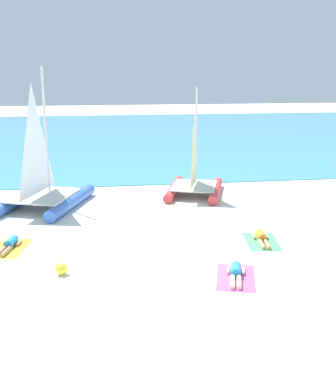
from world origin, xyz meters
The scene contains 11 objects.
ground_plane centered at (0.00, 10.00, 0.00)m, with size 120.00×120.00×0.00m, color white.
ocean_water centered at (0.00, 31.16, 0.03)m, with size 120.00×40.00×0.05m, color teal.
sailboat_red centered at (1.85, 8.93, 0.75)m, with size 3.53×4.44×5.06m.
sailboat_blue centered at (-5.09, 7.78, 0.90)m, with size 4.30×5.32×6.01m.
towel_left centered at (-5.76, 2.79, 0.01)m, with size 1.10×1.90×0.01m, color yellow.
sunbather_left centered at (-5.75, 2.86, 0.13)m, with size 0.70×1.56×0.30m.
towel_middle centered at (1.18, -0.58, 0.01)m, with size 1.10×1.90×0.01m, color #D84C99.
sunbather_middle centered at (1.19, -0.52, 0.13)m, with size 0.81×1.55×0.30m.
towel_right centered at (2.93, 2.21, 0.01)m, with size 1.10×1.90×0.01m, color #4CB266.
sunbather_right centered at (2.94, 2.27, 0.13)m, with size 0.63×1.57×0.30m.
beach_ball centered at (-3.86, 0.38, 0.18)m, with size 0.37×0.37×0.37m, color yellow.
Camera 1 is at (-2.64, -13.05, 5.87)m, focal length 44.84 mm.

